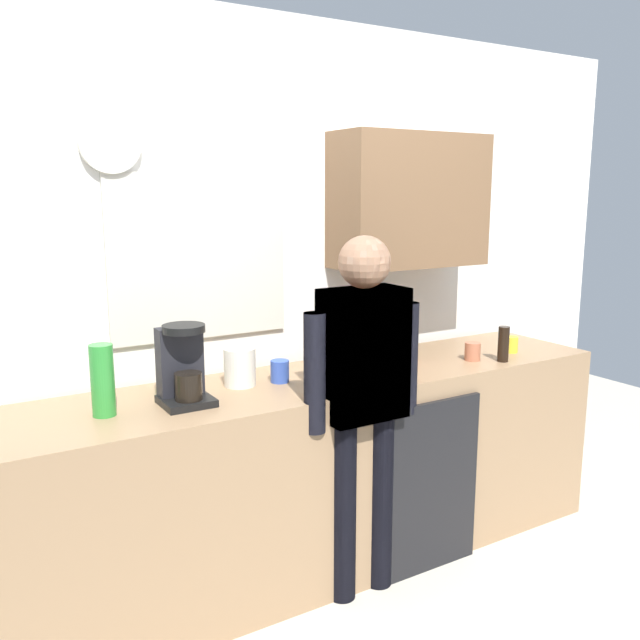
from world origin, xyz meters
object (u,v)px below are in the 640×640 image
bottle_clear_soda (103,380)px  bottle_red_vinegar (412,340)px  person_guest (363,388)px  coffee_maker (183,368)px  storage_canister (240,367)px  bottle_amber_beer (313,370)px  mixing_bowl (379,355)px  dish_soap (163,374)px  cup_terracotta_mug (473,351)px  bottle_dark_sauce (503,344)px  person_at_sink (363,388)px  bottle_green_wine (400,324)px  bottle_olive_oil (314,357)px  cup_yellow_cup (511,344)px  cup_blue_mug (280,371)px

bottle_clear_soda → bottle_red_vinegar: 1.55m
bottle_clear_soda → person_guest: 1.06m
coffee_maker → storage_canister: bearing=20.1°
bottle_amber_beer → mixing_bowl: bottle_amber_beer is taller
bottle_clear_soda → dish_soap: 0.36m
cup_terracotta_mug → storage_canister: 1.22m
bottle_dark_sauce → person_at_sink: bearing=-175.1°
bottle_dark_sauce → person_at_sink: size_ratio=0.11×
bottle_green_wine → bottle_olive_oil: bearing=-157.2°
coffee_maker → storage_canister: coffee_maker is taller
bottle_amber_beer → bottle_red_vinegar: bearing=19.4°
bottle_amber_beer → storage_canister: 0.36m
cup_yellow_cup → mixing_bowl: (-0.74, 0.18, -0.00)m
bottle_red_vinegar → mixing_bowl: size_ratio=1.00×
cup_terracotta_mug → mixing_bowl: (-0.44, 0.21, -0.01)m
cup_blue_mug → bottle_dark_sauce: bearing=-12.7°
cup_terracotta_mug → storage_canister: bearing=170.4°
bottle_dark_sauce → cup_blue_mug: size_ratio=1.80×
dish_soap → bottle_clear_soda: bearing=-147.1°
person_guest → cup_blue_mug: bearing=-34.6°
bottle_red_vinegar → dish_soap: bearing=173.6°
bottle_amber_beer → bottle_olive_oil: bearing=57.9°
bottle_red_vinegar → person_at_sink: bearing=-148.1°
bottle_clear_soda → bottle_green_wine: size_ratio=0.93×
bottle_dark_sauce → dish_soap: same height
bottle_red_vinegar → mixing_bowl: (-0.17, 0.05, -0.07)m
bottle_clear_soda → storage_canister: 0.63m
coffee_maker → person_at_sink: size_ratio=0.21×
bottle_dark_sauce → person_guest: 0.92m
cup_blue_mug → person_at_sink: (0.22, -0.34, -0.03)m
mixing_bowl → person_at_sink: (-0.37, -0.38, -0.02)m
bottle_red_vinegar → bottle_green_wine: bearing=68.3°
cup_terracotta_mug → mixing_bowl: cup_terracotta_mug is taller
bottle_dark_sauce → person_guest: bearing=-175.1°
bottle_green_wine → person_at_sink: bearing=-139.1°
cup_blue_mug → mixing_bowl: size_ratio=0.45×
bottle_dark_sauce → bottle_green_wine: (-0.31, 0.45, 0.06)m
bottle_green_wine → mixing_bowl: bottle_green_wine is taller
cup_blue_mug → mixing_bowl: 0.59m
cup_yellow_cup → bottle_red_vinegar: bearing=166.8°
bottle_olive_oil → dish_soap: 0.66m
bottle_red_vinegar → coffee_maker: bearing=-177.1°
bottle_clear_soda → cup_terracotta_mug: 1.82m
cup_yellow_cup → bottle_dark_sauce: bearing=-147.3°
cup_blue_mug → person_guest: 0.40m
bottle_dark_sauce → person_at_sink: (-0.92, -0.08, -0.07)m
cup_yellow_cup → person_guest: (-1.10, -0.20, -0.02)m
bottle_amber_beer → cup_terracotta_mug: size_ratio=2.50×
bottle_dark_sauce → cup_terracotta_mug: bearing=139.8°
bottle_clear_soda → bottle_dark_sauce: bottle_clear_soda is taller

